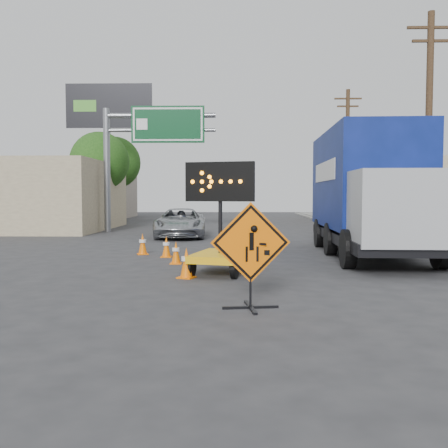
{
  "coord_description": "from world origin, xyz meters",
  "views": [
    {
      "loc": [
        0.61,
        -9.46,
        2.07
      ],
      "look_at": [
        0.34,
        2.04,
        1.39
      ],
      "focal_mm": 40.0,
      "sensor_mm": 36.0,
      "label": 1
    }
  ],
  "objects_px": {
    "box_truck": "(369,199)",
    "arrow_board": "(220,249)",
    "pickup_truck": "(181,223)",
    "construction_sign": "(251,253)"
  },
  "relations": [
    {
      "from": "pickup_truck",
      "to": "box_truck",
      "type": "distance_m",
      "value": 10.26
    },
    {
      "from": "arrow_board",
      "to": "pickup_truck",
      "type": "distance_m",
      "value": 11.44
    },
    {
      "from": "arrow_board",
      "to": "box_truck",
      "type": "relative_size",
      "value": 0.32
    },
    {
      "from": "box_truck",
      "to": "arrow_board",
      "type": "bearing_deg",
      "value": -139.23
    },
    {
      "from": "construction_sign",
      "to": "box_truck",
      "type": "xyz_separation_m",
      "value": [
        4.23,
        8.0,
        0.92
      ]
    },
    {
      "from": "construction_sign",
      "to": "box_truck",
      "type": "height_order",
      "value": "box_truck"
    },
    {
      "from": "arrow_board",
      "to": "pickup_truck",
      "type": "height_order",
      "value": "arrow_board"
    },
    {
      "from": "construction_sign",
      "to": "pickup_truck",
      "type": "bearing_deg",
      "value": 92.62
    },
    {
      "from": "arrow_board",
      "to": "pickup_truck",
      "type": "relative_size",
      "value": 0.58
    },
    {
      "from": "construction_sign",
      "to": "arrow_board",
      "type": "distance_m",
      "value": 4.08
    }
  ]
}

